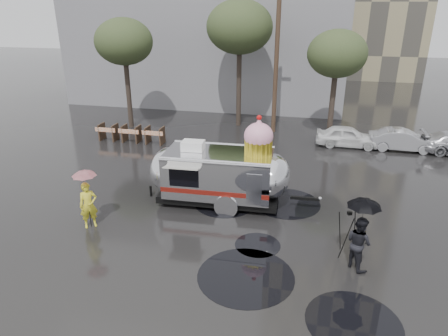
% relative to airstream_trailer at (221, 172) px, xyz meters
% --- Properties ---
extents(ground, '(120.00, 120.00, 0.00)m').
position_rel_airstream_trailer_xyz_m(ground, '(-1.54, -3.39, -1.36)').
color(ground, black).
rests_on(ground, ground).
extents(puddles, '(8.04, 10.44, 0.01)m').
position_rel_airstream_trailer_xyz_m(puddles, '(2.11, -2.23, -1.35)').
color(puddles, black).
rests_on(puddles, ground).
extents(grey_building, '(22.00, 12.00, 13.00)m').
position_rel_airstream_trailer_xyz_m(grey_building, '(-5.54, 20.61, 5.14)').
color(grey_building, slate).
rests_on(grey_building, ground).
extents(utility_pole, '(1.60, 0.28, 9.00)m').
position_rel_airstream_trailer_xyz_m(utility_pole, '(0.96, 10.61, 3.26)').
color(utility_pole, '#473323').
rests_on(utility_pole, ground).
extents(tree_left, '(3.64, 3.64, 6.95)m').
position_rel_airstream_trailer_xyz_m(tree_left, '(-8.54, 9.61, 4.13)').
color(tree_left, '#382D26').
rests_on(tree_left, ground).
extents(tree_mid, '(4.20, 4.20, 8.03)m').
position_rel_airstream_trailer_xyz_m(tree_mid, '(-1.54, 11.61, 4.98)').
color(tree_mid, '#382D26').
rests_on(tree_mid, ground).
extents(tree_right, '(3.36, 3.36, 6.42)m').
position_rel_airstream_trailer_xyz_m(tree_right, '(4.46, 9.61, 3.70)').
color(tree_right, '#382D26').
rests_on(tree_right, ground).
extents(barricade_row, '(4.30, 0.80, 1.00)m').
position_rel_airstream_trailer_xyz_m(barricade_row, '(-7.09, 6.57, -0.83)').
color(barricade_row, '#473323').
rests_on(barricade_row, ground).
extents(parked_cars, '(13.20, 1.90, 1.50)m').
position_rel_airstream_trailer_xyz_m(parked_cars, '(10.24, 8.61, -0.64)').
color(parked_cars, silver).
rests_on(parked_cars, ground).
extents(airstream_trailer, '(7.19, 2.89, 3.87)m').
position_rel_airstream_trailer_xyz_m(airstream_trailer, '(0.00, 0.00, 0.00)').
color(airstream_trailer, silver).
rests_on(airstream_trailer, ground).
extents(person_left, '(0.75, 0.72, 1.75)m').
position_rel_airstream_trailer_xyz_m(person_left, '(-4.27, -2.98, -0.48)').
color(person_left, yellow).
rests_on(person_left, ground).
extents(umbrella_pink, '(1.04, 1.04, 2.26)m').
position_rel_airstream_trailer_xyz_m(umbrella_pink, '(-4.27, -2.98, 0.55)').
color(umbrella_pink, pink).
rests_on(umbrella_pink, ground).
extents(person_right, '(0.89, 0.95, 1.75)m').
position_rel_airstream_trailer_xyz_m(person_right, '(5.12, -3.38, -0.48)').
color(person_right, black).
rests_on(person_right, ground).
extents(umbrella_black, '(1.23, 1.23, 2.39)m').
position_rel_airstream_trailer_xyz_m(umbrella_black, '(5.12, -3.38, 0.61)').
color(umbrella_black, black).
rests_on(umbrella_black, ground).
extents(tripod, '(0.65, 0.61, 1.59)m').
position_rel_airstream_trailer_xyz_m(tripod, '(4.81, -2.75, -0.40)').
color(tripod, black).
rests_on(tripod, ground).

